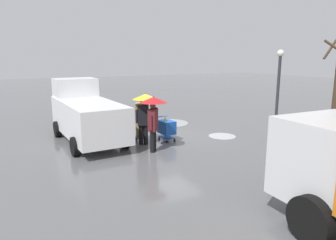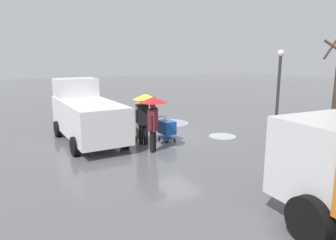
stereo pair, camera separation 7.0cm
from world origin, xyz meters
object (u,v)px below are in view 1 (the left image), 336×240
hand_dolly_boxes (141,120)px  street_lamp (278,87)px  pedestrian_black_side (153,111)px  shopping_cart_vendor (167,128)px  cargo_van_parked_right (86,114)px  pedestrian_pink_side (144,107)px

hand_dolly_boxes → street_lamp: (-4.91, 2.81, 1.40)m
pedestrian_black_side → street_lamp: size_ratio=0.56×
shopping_cart_vendor → cargo_van_parked_right: bearing=-27.9°
cargo_van_parked_right → hand_dolly_boxes: size_ratio=3.26×
shopping_cart_vendor → hand_dolly_boxes: hand_dolly_boxes is taller
cargo_van_parked_right → hand_dolly_boxes: 2.38m
cargo_van_parked_right → street_lamp: street_lamp is taller
hand_dolly_boxes → pedestrian_pink_side: 0.76m
pedestrian_pink_side → pedestrian_black_side: bearing=85.3°
pedestrian_black_side → street_lamp: 5.26m
cargo_van_parked_right → street_lamp: size_ratio=1.40×
shopping_cart_vendor → pedestrian_pink_side: bearing=4.5°
shopping_cart_vendor → hand_dolly_boxes: size_ratio=0.63×
cargo_van_parked_right → pedestrian_pink_side: 2.64m
hand_dolly_boxes → street_lamp: size_ratio=0.43×
pedestrian_black_side → cargo_van_parked_right: bearing=-55.3°
pedestrian_pink_side → cargo_van_parked_right: bearing=-40.6°
street_lamp → shopping_cart_vendor: bearing=-32.4°
pedestrian_pink_side → pedestrian_black_side: 1.04m
pedestrian_pink_side → hand_dolly_boxes: bearing=-94.2°
cargo_van_parked_right → shopping_cart_vendor: cargo_van_parked_right is taller
cargo_van_parked_right → shopping_cart_vendor: size_ratio=5.19×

